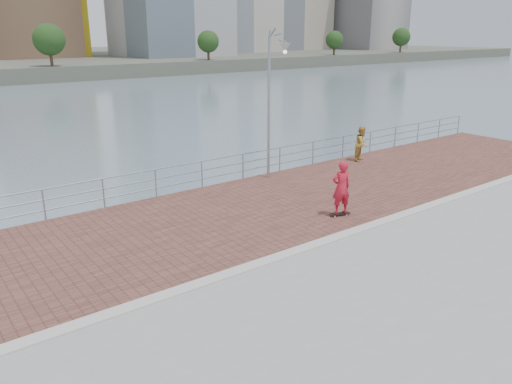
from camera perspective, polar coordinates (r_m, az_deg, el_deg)
water at (r=15.59m, az=4.57°, el=-13.47°), size 400.00×400.00×0.00m
seawall at (r=12.43m, az=20.99°, el=-18.36°), size 40.00×24.00×2.00m
brick_lane at (r=17.27m, az=-3.21°, el=-2.76°), size 40.00×6.80×0.02m
curb at (r=14.63m, az=4.76°, el=-6.67°), size 40.00×0.40×0.06m
guardrail at (r=19.83m, az=-8.76°, el=1.89°), size 39.06×0.06×1.13m
street_lamp at (r=20.65m, az=2.27°, el=12.73°), size 0.43×1.26×5.95m
skateboard at (r=17.48m, az=9.55°, el=-2.47°), size 0.75×0.40×0.08m
skateboarder at (r=17.18m, az=9.72°, el=0.50°), size 0.78×0.63×1.86m
bystander at (r=24.90m, az=12.00°, el=5.42°), size 0.99×0.88×1.69m
shoreline_trees at (r=90.16m, az=-22.41°, el=15.61°), size 169.81×5.04×6.72m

